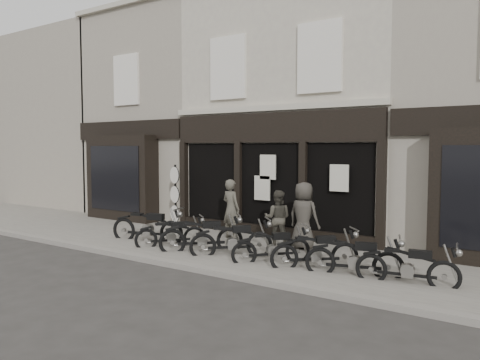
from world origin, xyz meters
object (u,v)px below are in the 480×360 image
Objects in this scene: motorcycle_3 at (232,243)px; man_right at (304,216)px; man_centre at (278,218)px; motorcycle_4 at (272,250)px; man_left at (231,209)px; motorcycle_0 at (148,229)px; motorcycle_6 at (355,262)px; motorcycle_2 at (202,239)px; motorcycle_7 at (408,270)px; advert_sign_post at (175,200)px; motorcycle_1 at (171,236)px; motorcycle_5 at (316,255)px.

motorcycle_3 is 0.94× the size of man_right.
man_centre is 0.81m from man_right.
man_left is (-2.44, 1.72, 0.63)m from motorcycle_4.
motorcycle_6 is (6.36, -0.16, -0.05)m from motorcycle_0.
motorcycle_2 is 2.77m from man_right.
man_centre is at bearing 67.43° from motorcycle_4.
motorcycle_0 is 1.12× the size of motorcycle_6.
motorcycle_6 is at bearing -45.70° from motorcycle_3.
motorcycle_6 is 1.12m from motorcycle_7.
motorcycle_0 is 1.28× the size of motorcycle_2.
man_left is (-4.53, 1.79, 0.61)m from motorcycle_6.
motorcycle_0 is at bearing 132.45° from motorcycle_2.
motorcycle_3 is 4.23m from advert_sign_post.
motorcycle_2 is (1.08, 0.03, 0.05)m from motorcycle_1.
motorcycle_7 is at bearing 4.38° from advert_sign_post.
motorcycle_4 is at bearing -45.10° from motorcycle_3.
motorcycle_0 reaches higher than motorcycle_2.
motorcycle_5 is at bearing -44.36° from motorcycle_4.
motorcycle_2 is at bearing 112.57° from man_left.
motorcycle_6 is 1.32× the size of man_centre.
man_left is (-0.32, 1.76, 0.58)m from motorcycle_2.
motorcycle_3 is (0.93, 0.07, -0.02)m from motorcycle_2.
motorcycle_1 is at bearing 141.28° from motorcycle_5.
motorcycle_6 is (5.29, 0.01, 0.02)m from motorcycle_1.
motorcycle_2 is 0.93m from motorcycle_3.
motorcycle_4 is 3.05m from man_left.
motorcycle_4 is (1.19, -0.02, -0.03)m from motorcycle_3.
motorcycle_6 is at bearing 129.53° from man_centre.
man_left is at bearing 13.03° from advert_sign_post.
motorcycle_7 is (4.40, -0.10, -0.02)m from motorcycle_3.
man_right reaches higher than motorcycle_7.
man_centre is 0.68× the size of advert_sign_post.
advert_sign_post is (-4.89, 1.95, 0.73)m from motorcycle_4.
motorcycle_5 is at bearing 1.11° from advert_sign_post.
motorcycle_1 is 1.08m from motorcycle_2.
man_right is 0.80× the size of advert_sign_post.
man_right is at bearing 143.36° from motorcycle_7.
advert_sign_post is (-8.10, 2.03, 0.72)m from motorcycle_7.
advert_sign_post is at bearing 79.83° from motorcycle_1.
motorcycle_2 is at bearing 41.22° from man_right.
motorcycle_0 reaches higher than motorcycle_7.
motorcycle_3 is 2.30m from motorcycle_5.
man_centre is (1.38, 1.59, 0.47)m from motorcycle_2.
motorcycle_0 is 1.34× the size of motorcycle_3.
man_left reaches higher than motorcycle_7.
motorcycle_3 is 3.28m from motorcycle_6.
motorcycle_4 is 1.79m from man_centre.
motorcycle_7 is (6.41, -0.00, 0.01)m from motorcycle_1.
motorcycle_3 is 1.20m from motorcycle_4.
motorcycle_1 is 0.95× the size of motorcycle_5.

